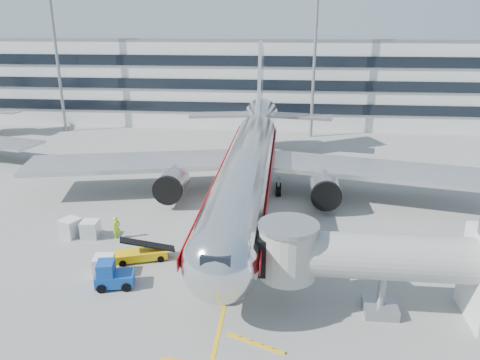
# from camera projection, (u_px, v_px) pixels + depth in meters

# --- Properties ---
(ground) EXTENTS (180.00, 180.00, 0.00)m
(ground) POSITION_uv_depth(u_px,v_px,m) (237.00, 250.00, 40.03)
(ground) COLOR gray
(ground) RESTS_ON ground
(lead_in_line) EXTENTS (0.25, 70.00, 0.01)m
(lead_in_line) POSITION_uv_depth(u_px,v_px,m) (247.00, 206.00, 49.44)
(lead_in_line) COLOR yellow
(lead_in_line) RESTS_ON ground
(main_jet) EXTENTS (50.95, 48.70, 16.06)m
(main_jet) POSITION_uv_depth(u_px,v_px,m) (249.00, 163.00, 49.68)
(main_jet) COLOR silver
(main_jet) RESTS_ON ground
(jet_bridge) EXTENTS (17.80, 4.50, 7.00)m
(jet_bridge) POSITION_uv_depth(u_px,v_px,m) (412.00, 263.00, 30.10)
(jet_bridge) COLOR silver
(jet_bridge) RESTS_ON ground
(terminal) EXTENTS (150.00, 24.25, 15.60)m
(terminal) POSITION_uv_depth(u_px,v_px,m) (268.00, 78.00, 92.01)
(terminal) COLOR silver
(terminal) RESTS_ON ground
(light_mast_west) EXTENTS (2.40, 1.20, 25.45)m
(light_mast_west) POSITION_uv_depth(u_px,v_px,m) (55.00, 44.00, 78.00)
(light_mast_west) COLOR gray
(light_mast_west) RESTS_ON ground
(light_mast_centre) EXTENTS (2.40, 1.20, 25.45)m
(light_mast_centre) POSITION_uv_depth(u_px,v_px,m) (315.00, 45.00, 73.95)
(light_mast_centre) COLOR gray
(light_mast_centre) RESTS_ON ground
(belt_loader) EXTENTS (4.44, 2.79, 2.08)m
(belt_loader) POSITION_uv_depth(u_px,v_px,m) (141.00, 254.00, 38.17)
(belt_loader) COLOR yellow
(belt_loader) RESTS_ON ground
(baggage_tug) EXTENTS (3.01, 2.24, 2.06)m
(baggage_tug) POSITION_uv_depth(u_px,v_px,m) (112.00, 276.00, 34.26)
(baggage_tug) COLOR #0E3F9A
(baggage_tug) RESTS_ON ground
(cargo_container_left) EXTENTS (1.57, 1.57, 1.58)m
(cargo_container_left) POSITION_uv_depth(u_px,v_px,m) (90.00, 229.00, 42.15)
(cargo_container_left) COLOR silver
(cargo_container_left) RESTS_ON ground
(cargo_container_right) EXTENTS (2.07, 2.07, 1.66)m
(cargo_container_right) POSITION_uv_depth(u_px,v_px,m) (71.00, 227.00, 42.39)
(cargo_container_right) COLOR silver
(cargo_container_right) RESTS_ON ground
(cargo_container_front) EXTENTS (1.70, 1.70, 1.59)m
(cargo_container_front) POSITION_uv_depth(u_px,v_px,m) (104.00, 266.00, 35.88)
(cargo_container_front) COLOR silver
(cargo_container_front) RESTS_ON ground
(ramp_worker) EXTENTS (0.85, 0.90, 2.07)m
(ramp_worker) POSITION_uv_depth(u_px,v_px,m) (117.00, 228.00, 41.88)
(ramp_worker) COLOR #97EB18
(ramp_worker) RESTS_ON ground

